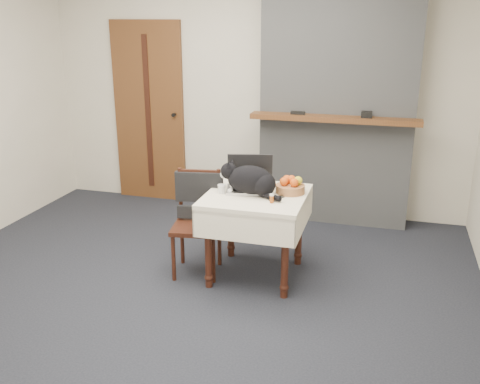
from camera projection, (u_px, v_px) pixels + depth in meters
The scene contains 12 objects.
ground at pixel (188, 288), 4.20m from camera, with size 4.50×4.50×0.00m, color black.
room_shell at pixel (203, 53), 4.07m from camera, with size 4.52×4.01×2.61m.
door at pixel (149, 113), 6.00m from camera, with size 0.82×0.10×2.00m.
chimney at pixel (338, 95), 5.24m from camera, with size 1.62×0.48×2.60m.
side_table at pixel (256, 208), 4.23m from camera, with size 0.78×0.78×0.70m.
laptop at pixel (250, 181), 4.31m from camera, with size 0.43×0.39×0.27m.
cat at pixel (252, 181), 4.16m from camera, with size 0.53×0.27×0.26m.
cream_jar at pixel (222, 189), 4.21m from camera, with size 0.06×0.06×0.07m, color silver.
pill_bottle at pixel (272, 198), 3.99m from camera, with size 0.03×0.03×0.07m.
fruit_basket at pixel (290, 186), 4.21m from camera, with size 0.23×0.23×0.13m.
desk_clutter at pixel (282, 196), 4.14m from camera, with size 0.13×0.01×0.01m, color black.
chair at pixel (198, 207), 4.37m from camera, with size 0.44×0.43×0.85m.
Camera 1 is at (1.42, -3.50, 2.02)m, focal length 40.00 mm.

